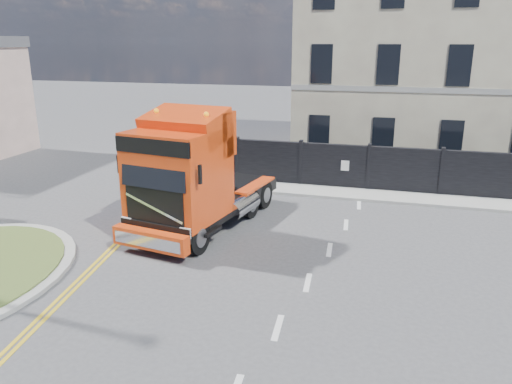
% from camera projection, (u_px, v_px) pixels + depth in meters
% --- Properties ---
extents(ground, '(120.00, 120.00, 0.00)m').
position_uv_depth(ground, '(211.00, 264.00, 14.75)').
color(ground, '#424244').
rests_on(ground, ground).
extents(hoarding_fence, '(18.80, 0.25, 2.00)m').
position_uv_depth(hoarding_fence, '(430.00, 172.00, 21.11)').
color(hoarding_fence, black).
rests_on(hoarding_fence, ground).
extents(georgian_building, '(12.30, 10.30, 12.80)m').
position_uv_depth(georgian_building, '(420.00, 52.00, 26.79)').
color(georgian_building, beige).
rests_on(georgian_building, ground).
extents(pavement_far, '(20.00, 1.60, 0.12)m').
position_uv_depth(pavement_far, '(415.00, 199.00, 20.69)').
color(pavement_far, '#969691').
rests_on(pavement_far, ground).
extents(truck, '(3.72, 7.27, 4.15)m').
position_uv_depth(truck, '(190.00, 180.00, 16.71)').
color(truck, black).
rests_on(truck, ground).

